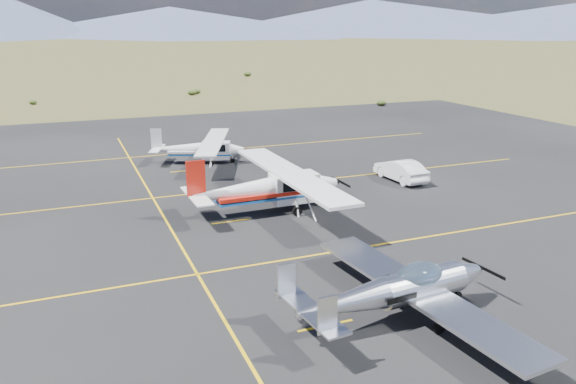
{
  "coord_description": "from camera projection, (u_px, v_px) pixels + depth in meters",
  "views": [
    {
      "loc": [
        -10.32,
        -18.28,
        9.54
      ],
      "look_at": [
        -0.37,
        6.3,
        1.6
      ],
      "focal_mm": 35.0,
      "sensor_mm": 36.0,
      "label": 1
    }
  ],
  "objects": [
    {
      "name": "apron",
      "position": [
        289.0,
        217.0,
        28.89
      ],
      "size": [
        72.0,
        72.0,
        0.02
      ],
      "primitive_type": "cube",
      "color": "black",
      "rests_on": "ground"
    },
    {
      "name": "ground",
      "position": [
        355.0,
        270.0,
        22.68
      ],
      "size": [
        1600.0,
        1600.0,
        0.0
      ],
      "primitive_type": "plane",
      "color": "#383D1C",
      "rests_on": "ground"
    },
    {
      "name": "aircraft_cessna",
      "position": [
        268.0,
        187.0,
        29.3
      ],
      "size": [
        7.44,
        12.42,
        3.15
      ],
      "rotation": [
        0.0,
        0.0,
        0.02
      ],
      "color": "white",
      "rests_on": "apron"
    },
    {
      "name": "aircraft_low_wing",
      "position": [
        401.0,
        290.0,
        18.65
      ],
      "size": [
        7.48,
        10.39,
        2.25
      ],
      "rotation": [
        0.0,
        0.0,
        0.1
      ],
      "color": "silver",
      "rests_on": "apron"
    },
    {
      "name": "aircraft_plain",
      "position": [
        200.0,
        148.0,
        39.85
      ],
      "size": [
        6.98,
        9.65,
        2.5
      ],
      "rotation": [
        0.0,
        0.0,
        -0.37
      ],
      "color": "silver",
      "rests_on": "apron"
    },
    {
      "name": "sedan",
      "position": [
        401.0,
        170.0,
        35.51
      ],
      "size": [
        1.65,
        4.18,
        1.35
      ],
      "primitive_type": "imported",
      "rotation": [
        0.0,
        0.0,
        3.2
      ],
      "color": "white",
      "rests_on": "apron"
    }
  ]
}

